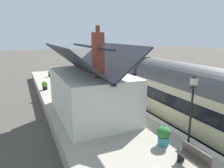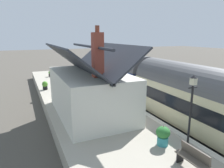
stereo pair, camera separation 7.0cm
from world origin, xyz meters
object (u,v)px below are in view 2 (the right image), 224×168
object	(u,v)px
lamp_post_platform	(192,96)
bench_by_lamp	(192,158)
bench_near_building	(72,74)
planter_edge_near	(68,76)
planter_bench_right	(77,86)
planter_corner_building	(163,135)
bench_platform_end	(88,84)
planter_edge_far	(73,91)
planter_bench_left	(45,85)
station_building	(90,91)
planter_by_door	(50,74)
train	(184,96)

from	to	relation	value
lamp_post_platform	bench_by_lamp	bearing A→B (deg)	140.02
bench_near_building	planter_edge_near	distance (m)	1.15
bench_near_building	planter_bench_right	bearing A→B (deg)	170.71
bench_by_lamp	planter_corner_building	world-z (taller)	planter_corner_building
bench_platform_end	planter_edge_far	xyz separation A→B (m)	(-1.37, 1.84, -0.17)
planter_bench_left	planter_edge_near	xyz separation A→B (m)	(3.39, -2.89, 0.01)
station_building	planter_by_door	bearing A→B (deg)	2.82
planter_bench_right	planter_by_door	size ratio (longest dim) A/B	1.12
planter_edge_near	planter_corner_building	bearing A→B (deg)	-176.61
planter_by_door	planter_bench_left	bearing A→B (deg)	168.02
planter_bench_left	bench_near_building	bearing A→B (deg)	-40.37
train	planter_edge_far	distance (m)	9.35
bench_near_building	planter_corner_building	world-z (taller)	planter_corner_building
planter_edge_near	station_building	bearing A→B (deg)	175.62
planter_corner_building	bench_near_building	bearing A→B (deg)	0.75
bench_near_building	planter_edge_far	distance (m)	7.14
station_building	planter_corner_building	distance (m)	5.66
planter_bench_left	train	bearing A→B (deg)	-143.95
planter_bench_left	planter_by_door	world-z (taller)	planter_bench_left
train	planter_edge_near	world-z (taller)	train
planter_edge_near	planter_corner_building	distance (m)	16.30
station_building	bench_near_building	size ratio (longest dim) A/B	5.25
bench_by_lamp	planter_bench_right	bearing A→B (deg)	4.63
station_building	planter_bench_left	size ratio (longest dim) A/B	8.99
train	planter_corner_building	distance (m)	4.53
bench_by_lamp	planter_bench_left	size ratio (longest dim) A/B	1.71
train	station_building	world-z (taller)	station_building
planter_bench_left	lamp_post_platform	size ratio (longest dim) A/B	0.25
planter_edge_far	planter_by_door	size ratio (longest dim) A/B	1.11
bench_platform_end	planter_edge_far	bearing A→B (deg)	126.64
station_building	bench_by_lamp	distance (m)	7.47
bench_by_lamp	train	bearing A→B (deg)	-39.19
bench_by_lamp	planter_by_door	world-z (taller)	bench_by_lamp
station_building	bench_by_lamp	bearing A→B (deg)	-166.62
bench_by_lamp	planter_edge_near	xyz separation A→B (m)	(18.20, 0.87, -0.04)
train	planter_by_door	distance (m)	17.77
planter_by_door	lamp_post_platform	size ratio (longest dim) A/B	0.23
station_building	lamp_post_platform	xyz separation A→B (m)	(-5.64, -3.01, 0.84)
bench_near_building	planter_edge_far	bearing A→B (deg)	167.34
bench_by_lamp	planter_edge_near	world-z (taller)	bench_by_lamp
planter_corner_building	bench_platform_end	bearing A→B (deg)	-0.24
planter_edge_far	planter_bench_left	xyz separation A→B (m)	(2.70, 2.06, 0.12)
planter_edge_far	lamp_post_platform	bearing A→B (deg)	-164.15
planter_edge_far	bench_platform_end	bearing A→B (deg)	-53.36
bench_near_building	bench_by_lamp	bearing A→B (deg)	-179.61
planter_by_door	planter_corner_building	bearing A→B (deg)	-172.62
train	lamp_post_platform	xyz separation A→B (m)	(-3.00, 2.41, 1.08)
planter_by_door	lamp_post_platform	bearing A→B (deg)	-169.33
planter_by_door	planter_edge_near	xyz separation A→B (m)	(-3.01, -1.53, 0.06)
bench_platform_end	planter_bench_right	size ratio (longest dim) A/B	1.68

